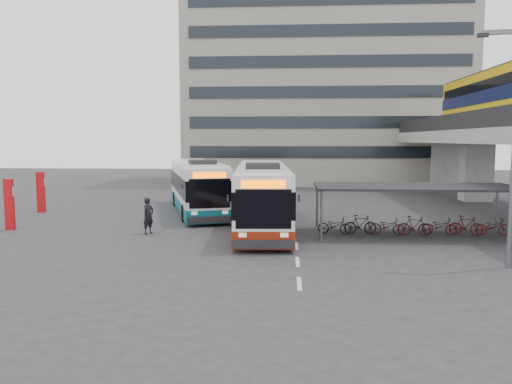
# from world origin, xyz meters

# --- Properties ---
(ground) EXTENTS (120.00, 120.00, 0.00)m
(ground) POSITION_xyz_m (0.00, 0.00, 0.00)
(ground) COLOR #28282B
(ground) RESTS_ON ground
(viaduct) EXTENTS (8.00, 32.00, 9.68)m
(viaduct) POSITION_xyz_m (17.00, 12.31, 6.23)
(viaduct) COLOR gray
(viaduct) RESTS_ON ground
(bike_shelter) EXTENTS (10.00, 4.00, 2.54)m
(bike_shelter) POSITION_xyz_m (8.50, 3.00, 1.36)
(bike_shelter) COLOR #595B60
(bike_shelter) RESTS_ON ground
(office_block) EXTENTS (30.00, 15.00, 25.00)m
(office_block) POSITION_xyz_m (6.00, 36.00, 12.50)
(office_block) COLOR gray
(office_block) RESTS_ON ground
(road_markings) EXTENTS (0.15, 7.60, 0.01)m
(road_markings) POSITION_xyz_m (2.50, -3.00, 0.01)
(road_markings) COLOR beige
(road_markings) RESTS_ON ground
(bus_main) EXTENTS (3.49, 12.76, 3.73)m
(bus_main) POSITION_xyz_m (0.70, 4.53, 1.73)
(bus_main) COLOR white
(bus_main) RESTS_ON ground
(bus_teal) EXTENTS (6.11, 12.51, 3.63)m
(bus_teal) POSITION_xyz_m (-4.00, 10.50, 1.68)
(bus_teal) COLOR white
(bus_teal) RESTS_ON ground
(pedestrian) EXTENTS (0.72, 0.82, 1.89)m
(pedestrian) POSITION_xyz_m (-5.07, 2.49, 0.95)
(pedestrian) COLOR black
(pedestrian) RESTS_ON ground
(lamp_post) EXTENTS (1.56, 0.39, 8.86)m
(lamp_post) POSITION_xyz_m (10.35, -3.37, 5.05)
(lamp_post) COLOR #595B60
(lamp_post) RESTS_ON ground
(sign_totem_mid) EXTENTS (0.59, 0.29, 2.76)m
(sign_totem_mid) POSITION_xyz_m (-12.86, 3.17, 1.42)
(sign_totem_mid) COLOR #B40B11
(sign_totem_mid) RESTS_ON ground
(sign_totem_north) EXTENTS (0.59, 0.20, 2.70)m
(sign_totem_north) POSITION_xyz_m (-14.39, 9.61, 1.39)
(sign_totem_north) COLOR #B40B11
(sign_totem_north) RESTS_ON ground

